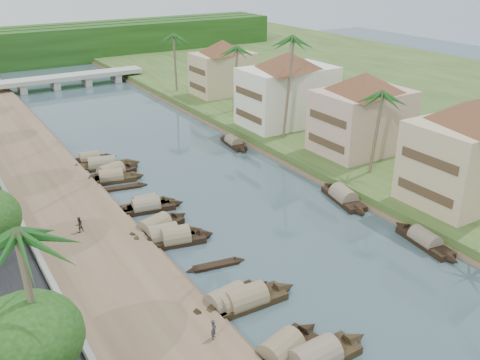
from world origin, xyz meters
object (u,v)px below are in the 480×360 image
bridge (70,78)px  building_near (471,149)px  sampan_0 (315,359)px  sampan_1 (281,352)px  person_near (214,329)px

bridge → building_near: bearing=-75.6°
bridge → sampan_0: size_ratio=3.06×
sampan_0 → sampan_1: bearing=127.7°
bridge → person_near: 80.07m
sampan_1 → person_near: size_ratio=5.66×
bridge → sampan_1: bearing=-96.5°
bridge → person_near: bearing=-99.0°
building_near → sampan_1: size_ratio=1.82×
building_near → sampan_1: (-28.34, -8.06, -5.97)m
building_near → sampan_1: 30.06m
person_near → sampan_1: bearing=-94.0°
bridge → sampan_0: (-7.93, -83.75, -1.30)m
bridge → sampan_0: bridge is taller
sampan_0 → person_near: person_near is taller
sampan_0 → sampan_1: size_ratio=1.12×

